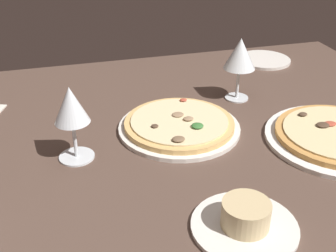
{
  "coord_description": "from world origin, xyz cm",
  "views": [
    {
      "loc": [
        19.03,
        78.98,
        54.11
      ],
      "look_at": [
        -3.5,
        -2.83,
        7.0
      ],
      "focal_mm": 46.5,
      "sensor_mm": 36.0,
      "label": 1
    }
  ],
  "objects": [
    {
      "name": "dining_table",
      "position": [
        0.0,
        0.0,
        2.0
      ],
      "size": [
        150.0,
        110.0,
        4.0
      ],
      "primitive_type": "cube",
      "color": "brown",
      "rests_on": "ground"
    },
    {
      "name": "pizza_main",
      "position": [
        -7.0,
        -5.62,
        5.22
      ],
      "size": [
        28.34,
        28.34,
        3.4
      ],
      "color": "silver",
      "rests_on": "dining_table"
    },
    {
      "name": "ramekin_on_saucer",
      "position": [
        -7.82,
        29.32,
        5.82
      ],
      "size": [
        17.95,
        17.95,
        5.3
      ],
      "color": "silver",
      "rests_on": "dining_table"
    },
    {
      "name": "wine_glass_far",
      "position": [
        -26.71,
        -17.9,
        16.06
      ],
      "size": [
        8.24,
        8.24,
        16.61
      ],
      "color": "silver",
      "rests_on": "dining_table"
    },
    {
      "name": "wine_glass_near",
      "position": [
        17.14,
        0.14,
        15.56
      ],
      "size": [
        7.43,
        7.43,
        16.15
      ],
      "color": "silver",
      "rests_on": "dining_table"
    },
    {
      "name": "side_plate",
      "position": [
        -46.5,
        -41.67,
        4.45
      ],
      "size": [
        16.87,
        16.87,
        0.9
      ],
      "primitive_type": "cylinder",
      "color": "silver",
      "rests_on": "dining_table"
    }
  ]
}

